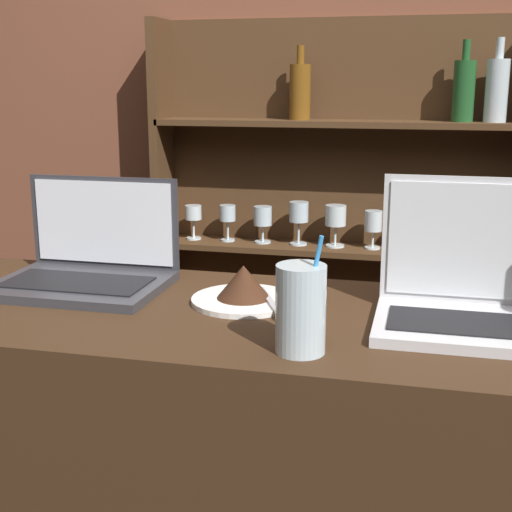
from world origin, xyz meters
TOP-DOWN VIEW (x-y plane):
  - back_wall at (0.00, 1.56)m, footprint 7.00×0.06m
  - back_shelf at (-0.08, 1.48)m, footprint 1.27×0.18m
  - laptop_near at (-0.46, 0.36)m, footprint 0.34×0.25m
  - laptop_far at (0.29, 0.29)m, footprint 0.31×0.23m
  - cake_plate at (-0.12, 0.31)m, footprint 0.20×0.20m
  - water_glass at (0.03, 0.09)m, footprint 0.08×0.08m

SIDE VIEW (x-z plane):
  - back_shelf at x=-0.08m, z-range 0.05..1.75m
  - cake_plate at x=-0.12m, z-range 1.08..1.16m
  - laptop_near at x=-0.46m, z-range 1.03..1.24m
  - laptop_far at x=0.29m, z-range 1.02..1.27m
  - water_glass at x=0.03m, z-range 1.07..1.26m
  - back_wall at x=0.00m, z-range 0.00..2.70m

